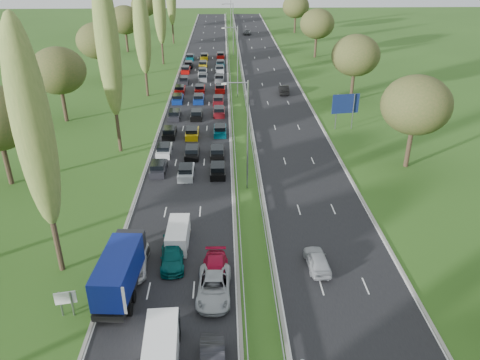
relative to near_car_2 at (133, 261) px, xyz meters
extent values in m
plane|color=#2B5119|center=(10.14, 51.14, -0.74)|extent=(260.00, 260.00, 0.00)
cube|color=black|center=(3.39, 53.64, -0.74)|extent=(10.50, 215.00, 0.04)
cube|color=black|center=(16.89, 53.64, -0.74)|extent=(10.50, 215.00, 0.04)
cube|color=gray|center=(8.99, 53.64, -0.19)|extent=(0.06, 215.00, 0.32)
cube|color=gray|center=(11.29, 53.64, -0.19)|extent=(0.06, 215.00, 0.32)
cylinder|color=gray|center=(10.14, 14.14, 5.26)|extent=(0.18, 0.18, 12.00)
cylinder|color=gray|center=(10.14, 49.14, 5.26)|extent=(0.18, 0.18, 12.00)
cylinder|color=gray|center=(10.14, 84.14, 5.26)|extent=(0.18, 0.18, 12.00)
cylinder|color=gray|center=(10.14, 119.14, 5.26)|extent=(0.18, 0.18, 12.00)
cylinder|color=#2D2116|center=(-5.86, 0.14, 2.86)|extent=(0.44, 0.44, 7.20)
ellipsoid|color=#5B7231|center=(-5.86, 0.14, 11.66)|extent=(2.80, 2.80, 16.00)
cylinder|color=#2D2116|center=(-5.86, 25.14, 3.22)|extent=(0.44, 0.44, 7.92)
ellipsoid|color=#5B7231|center=(-5.86, 25.14, 12.90)|extent=(2.80, 2.80, 17.60)
cylinder|color=#2D2116|center=(-5.86, 50.14, 2.50)|extent=(0.44, 0.44, 6.48)
ellipsoid|color=#5B7231|center=(-5.86, 50.14, 10.42)|extent=(2.80, 2.80, 14.40)
cylinder|color=#2D2116|center=(-5.86, 75.14, 2.86)|extent=(0.44, 0.44, 7.20)
ellipsoid|color=#5B7231|center=(-5.86, 75.14, 11.66)|extent=(2.80, 2.80, 16.00)
cylinder|color=#2D2116|center=(-5.86, 100.14, 3.22)|extent=(0.44, 0.44, 7.92)
cylinder|color=#2D2116|center=(-16.36, 16.14, 1.68)|extent=(0.56, 0.56, 4.84)
cylinder|color=#2D2116|center=(-16.36, 37.14, 1.68)|extent=(0.56, 0.56, 4.84)
ellipsoid|color=#38471E|center=(-16.36, 37.14, 6.96)|extent=(8.00, 8.00, 6.80)
cylinder|color=#2D2116|center=(-16.36, 61.14, 1.68)|extent=(0.56, 0.56, 4.84)
ellipsoid|color=#38471E|center=(-16.36, 61.14, 6.96)|extent=(8.00, 8.00, 6.80)
cylinder|color=#2D2116|center=(-16.36, 89.14, 1.68)|extent=(0.56, 0.56, 4.84)
ellipsoid|color=#38471E|center=(-16.36, 89.14, 6.96)|extent=(8.00, 8.00, 6.80)
cylinder|color=#2D2116|center=(-16.36, 121.14, 1.68)|extent=(0.56, 0.56, 4.84)
ellipsoid|color=#38471E|center=(-16.36, 121.14, 6.96)|extent=(8.00, 8.00, 6.80)
cylinder|color=#2D2116|center=(29.64, 19.14, 1.68)|extent=(0.56, 0.56, 4.84)
ellipsoid|color=#38471E|center=(29.64, 19.14, 6.96)|extent=(8.00, 8.00, 6.80)
cylinder|color=#2D2116|center=(29.64, 46.14, 1.68)|extent=(0.56, 0.56, 4.84)
ellipsoid|color=#38471E|center=(29.64, 46.14, 6.96)|extent=(8.00, 8.00, 6.80)
cylinder|color=#2D2116|center=(29.64, 81.14, 1.68)|extent=(0.56, 0.56, 4.84)
ellipsoid|color=#38471E|center=(29.64, 81.14, 6.96)|extent=(8.00, 8.00, 6.80)
cylinder|color=#2D2116|center=(29.64, 116.14, 1.68)|extent=(0.56, 0.56, 4.84)
ellipsoid|color=#38471E|center=(29.64, 116.14, 6.96)|extent=(8.00, 8.00, 6.80)
cube|color=black|center=(-0.13, 18.44, -0.30)|extent=(1.75, 4.00, 0.80)
cube|color=silver|center=(-0.05, 23.89, -0.30)|extent=(1.75, 4.00, 0.80)
cube|color=black|center=(0.01, 30.12, -0.30)|extent=(1.75, 4.00, 0.80)
cube|color=black|center=(0.02, 37.77, -0.30)|extent=(1.75, 4.00, 0.80)
cube|color=navy|center=(-0.19, 46.29, -0.30)|extent=(1.75, 4.00, 0.80)
cube|color=#A50C0A|center=(-0.26, 51.91, -0.30)|extent=(1.75, 4.00, 0.80)
cube|color=black|center=(0.00, 58.36, -0.30)|extent=(1.75, 4.00, 0.80)
cube|color=#A50C0A|center=(-0.28, 67.14, -0.30)|extent=(1.75, 4.00, 0.80)
cube|color=black|center=(0.06, 71.75, -0.30)|extent=(1.75, 4.00, 0.80)
cube|color=#053F4C|center=(-0.09, 79.30, -0.30)|extent=(1.75, 4.00, 0.80)
cube|color=#B2B7BC|center=(3.20, 17.32, -0.30)|extent=(1.75, 4.00, 0.80)
cube|color=black|center=(3.58, 23.05, -0.30)|extent=(1.75, 4.00, 0.80)
cube|color=#BF990C|center=(3.19, 29.85, -0.30)|extent=(1.75, 4.00, 0.80)
cube|color=black|center=(3.43, 37.77, -0.30)|extent=(1.75, 4.00, 0.80)
cube|color=navy|center=(3.38, 46.18, -0.30)|extent=(1.75, 4.00, 0.80)
cube|color=#A50C0A|center=(3.34, 52.17, -0.30)|extent=(1.75, 4.00, 0.80)
cube|color=slate|center=(3.56, 60.61, -0.30)|extent=(1.75, 4.00, 0.80)
cube|color=silver|center=(3.33, 65.35, -0.30)|extent=(1.75, 4.00, 0.80)
cube|color=#BF990C|center=(3.22, 71.84, -0.30)|extent=(1.75, 4.00, 0.80)
cube|color=#BF990C|center=(3.20, 80.00, -0.30)|extent=(1.75, 4.00, 0.80)
cube|color=black|center=(6.88, 17.64, -0.30)|extent=(1.75, 4.00, 0.80)
cube|color=black|center=(6.77, 22.89, -0.30)|extent=(1.75, 4.00, 0.80)
cube|color=#053F4C|center=(7.08, 30.75, -0.30)|extent=(1.75, 4.00, 0.80)
cube|color=#590F14|center=(6.91, 39.12, -0.30)|extent=(1.75, 4.00, 0.80)
cube|color=#590F14|center=(6.73, 45.13, -0.30)|extent=(1.75, 4.00, 0.80)
cube|color=#A50C0A|center=(7.01, 52.62, -0.30)|extent=(1.75, 4.00, 0.80)
cube|color=slate|center=(6.82, 59.75, -0.30)|extent=(1.75, 4.00, 0.80)
cube|color=#B2B7BC|center=(6.91, 67.50, -0.30)|extent=(1.75, 4.00, 0.80)
cube|color=#053F4C|center=(7.02, 72.50, -0.30)|extent=(1.75, 4.00, 0.80)
cube|color=#A50C0A|center=(7.02, 81.05, -0.30)|extent=(1.75, 4.00, 0.80)
imported|color=silver|center=(0.00, 0.00, 0.00)|extent=(2.76, 5.37, 1.45)
imported|color=#044949|center=(3.20, 0.67, -0.03)|extent=(2.30, 4.94, 1.40)
imported|color=#BC810C|center=(3.53, 3.85, -0.06)|extent=(1.86, 3.99, 1.32)
imported|color=#A3A8AD|center=(6.74, -3.51, 0.04)|extent=(2.71, 5.56, 1.52)
imported|color=#AA0A2C|center=(6.82, -1.56, 0.00)|extent=(2.08, 5.03, 1.46)
imported|color=#A0A3A9|center=(15.23, -0.36, -0.01)|extent=(1.89, 4.27, 1.43)
imported|color=black|center=(18.51, 50.69, 0.05)|extent=(1.82, 4.75, 1.54)
imported|color=slate|center=(14.95, 114.18, -0.04)|extent=(2.67, 5.08, 1.36)
cube|color=black|center=(-0.32, -2.38, -0.02)|extent=(2.29, 8.59, 0.50)
cube|color=navy|center=(-0.32, -3.43, 1.69)|extent=(2.38, 6.49, 2.43)
cube|color=silver|center=(-0.32, -6.64, 1.69)|extent=(2.33, 0.06, 2.33)
cube|color=black|center=(-0.32, 0.86, 0.83)|extent=(2.33, 2.10, 2.20)
cylinder|color=black|center=(-0.32, 0.71, -0.22)|extent=(2.00, 1.00, 1.00)
cylinder|color=black|center=(-0.32, -5.47, -0.22)|extent=(2.00, 1.00, 1.00)
cube|color=white|center=(3.52, -9.79, 0.37)|extent=(2.08, 5.19, 2.08)
cube|color=black|center=(3.52, -7.50, 0.26)|extent=(2.02, 0.83, 1.66)
cylinder|color=black|center=(2.63, -8.13, -0.37)|extent=(0.26, 0.71, 0.71)
cube|color=silver|center=(3.45, 3.45, 0.23)|extent=(1.82, 4.54, 1.82)
cube|color=black|center=(3.45, 5.45, 0.14)|extent=(1.77, 0.73, 1.45)
cylinder|color=black|center=(2.68, 4.90, -0.42)|extent=(0.23, 0.62, 0.62)
cylinder|color=black|center=(4.23, 2.00, -0.42)|extent=(0.23, 0.62, 0.62)
cylinder|color=gray|center=(-4.16, -5.32, 0.31)|extent=(0.16, 0.16, 2.10)
cylinder|color=gray|center=(-3.36, -5.32, 0.31)|extent=(0.16, 0.16, 2.10)
cube|color=white|center=(-3.76, -5.32, 0.86)|extent=(1.49, 0.38, 1.00)
cylinder|color=gray|center=(23.84, 32.22, 1.86)|extent=(0.16, 0.16, 5.20)
cylinder|color=gray|center=(26.24, 32.22, 1.86)|extent=(0.16, 0.16, 5.20)
cube|color=#121F50|center=(25.04, 32.22, 3.06)|extent=(3.97, 0.69, 2.80)
camera|label=1|loc=(7.75, -31.60, 23.23)|focal=35.00mm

